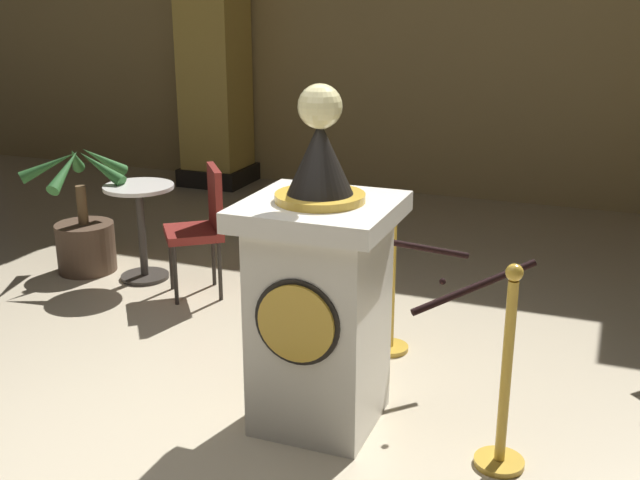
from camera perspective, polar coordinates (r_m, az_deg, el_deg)
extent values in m
plane|color=beige|center=(3.94, -7.02, -15.49)|extent=(12.84, 12.84, 0.00)
cube|color=tan|center=(8.49, 10.72, 15.84)|extent=(12.84, 0.16, 3.81)
cube|color=silver|center=(3.95, 0.00, -6.22)|extent=(0.59, 0.59, 1.09)
cube|color=silver|center=(3.75, 0.00, 2.13)|extent=(0.73, 0.73, 0.10)
cylinder|color=gold|center=(3.64, -1.78, -6.17)|extent=(0.39, 0.03, 0.39)
cylinder|color=black|center=(3.65, -1.71, -6.11)|extent=(0.43, 0.01, 0.43)
cylinder|color=gold|center=(3.73, 0.00, 3.16)|extent=(0.44, 0.44, 0.04)
cone|color=black|center=(3.69, 0.00, 6.11)|extent=(0.32, 0.32, 0.35)
cylinder|color=gold|center=(3.66, 0.00, 8.60)|extent=(0.03, 0.03, 0.05)
sphere|color=beige|center=(3.65, 0.00, 9.83)|extent=(0.21, 0.21, 0.21)
cylinder|color=gold|center=(3.94, 13.05, -15.65)|extent=(0.24, 0.24, 0.03)
cylinder|color=gold|center=(3.71, 13.55, -9.76)|extent=(0.05, 0.05, 0.94)
sphere|color=gold|center=(3.51, 14.14, -2.34)|extent=(0.08, 0.08, 0.08)
cylinder|color=gold|center=(4.95, 5.13, -7.90)|extent=(0.24, 0.24, 0.03)
cylinder|color=gold|center=(4.77, 5.28, -3.01)|extent=(0.05, 0.05, 0.93)
sphere|color=gold|center=(4.61, 5.46, 2.89)|extent=(0.08, 0.08, 0.08)
cylinder|color=black|center=(3.83, 11.33, -3.42)|extent=(0.54, 0.46, 0.21)
cylinder|color=black|center=(4.38, 7.12, -0.50)|extent=(0.54, 0.46, 0.21)
sphere|color=black|center=(4.13, 9.02, -3.04)|extent=(0.04, 0.04, 0.04)
cube|color=black|center=(9.25, -7.46, 4.82)|extent=(0.73, 0.73, 0.20)
cube|color=gold|center=(9.02, -7.92, 15.59)|extent=(0.64, 0.64, 3.66)
cylinder|color=#4C3828|center=(6.50, -16.86, -0.51)|extent=(0.46, 0.46, 0.40)
cylinder|color=brown|center=(6.40, -17.14, 2.49)|extent=(0.08, 0.08, 0.31)
cone|color=#2D662D|center=(6.18, -15.88, 5.20)|extent=(0.45, 0.13, 0.29)
cone|color=#2D662D|center=(6.43, -15.67, 5.69)|extent=(0.23, 0.42, 0.35)
cone|color=#2D662D|center=(6.54, -17.59, 5.72)|extent=(0.33, 0.39, 0.34)
cone|color=#2D662D|center=(6.35, -19.40, 5.19)|extent=(0.40, 0.37, 0.28)
cone|color=#2D662D|center=(6.13, -18.28, 4.89)|extent=(0.17, 0.43, 0.33)
cylinder|color=#332D28|center=(6.27, -12.77, -2.63)|extent=(0.38, 0.38, 0.03)
cylinder|color=#332D28|center=(6.15, -12.99, 0.48)|extent=(0.06, 0.06, 0.74)
cylinder|color=silver|center=(6.06, -13.23, 3.82)|extent=(0.54, 0.54, 0.03)
cylinder|color=black|center=(5.93, -10.92, -1.52)|extent=(0.03, 0.03, 0.45)
cylinder|color=black|center=(5.63, -10.61, -2.56)|extent=(0.03, 0.03, 0.45)
cylinder|color=black|center=(5.96, -7.86, -1.25)|extent=(0.03, 0.03, 0.45)
cylinder|color=black|center=(5.66, -7.39, -2.27)|extent=(0.03, 0.03, 0.45)
cube|color=maroon|center=(5.72, -9.32, 0.52)|extent=(0.56, 0.56, 0.06)
cube|color=maroon|center=(5.67, -7.74, 3.12)|extent=(0.28, 0.35, 0.45)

